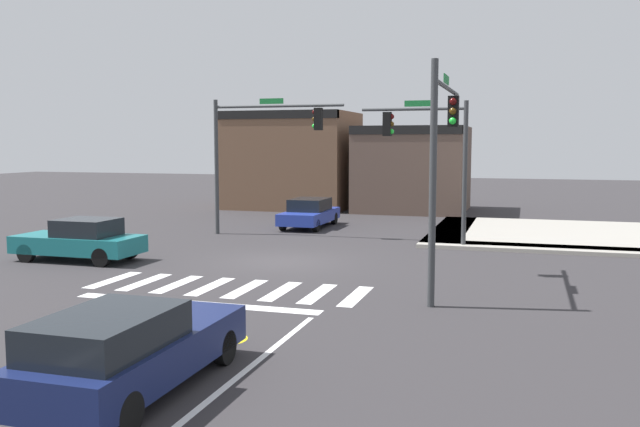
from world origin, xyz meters
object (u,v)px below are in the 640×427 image
traffic_signal_northeast (430,146)px  traffic_signal_northwest (260,139)px  car_blue (310,213)px  car_teal (81,240)px  car_navy (131,349)px  traffic_signal_southeast (443,138)px

traffic_signal_northeast → traffic_signal_northwest: (-7.59, 1.06, 0.28)m
traffic_signal_northeast → traffic_signal_northwest: traffic_signal_northwest is taller
traffic_signal_northeast → car_blue: (-6.44, 4.58, -3.30)m
traffic_signal_northwest → car_teal: 9.38m
traffic_signal_northwest → car_navy: (5.16, -18.52, -3.51)m
traffic_signal_southeast → car_navy: size_ratio=1.29×
traffic_signal_northwest → car_teal: bearing=-114.6°
traffic_signal_southeast → traffic_signal_northwest: (-9.05, 9.09, 0.03)m
car_teal → car_blue: (4.76, 11.41, -0.03)m
traffic_signal_southeast → traffic_signal_northeast: size_ratio=1.07×
traffic_signal_northeast → car_teal: bearing=31.4°
traffic_signal_northwest → car_teal: traffic_signal_northwest is taller
car_teal → traffic_signal_northeast: bearing=-148.6°
traffic_signal_northwest → car_blue: 5.14m
car_blue → car_teal: bearing=-22.7°
car_blue → traffic_signal_southeast: bearing=32.1°
traffic_signal_southeast → car_teal: (-12.67, 1.19, -3.52)m
car_blue → traffic_signal_northwest: bearing=-18.1°
traffic_signal_northeast → car_teal: traffic_signal_northeast is taller
car_navy → car_blue: car_navy is taller
traffic_signal_southeast → car_navy: traffic_signal_southeast is taller
traffic_signal_southeast → car_navy: (-3.89, -9.43, -3.48)m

